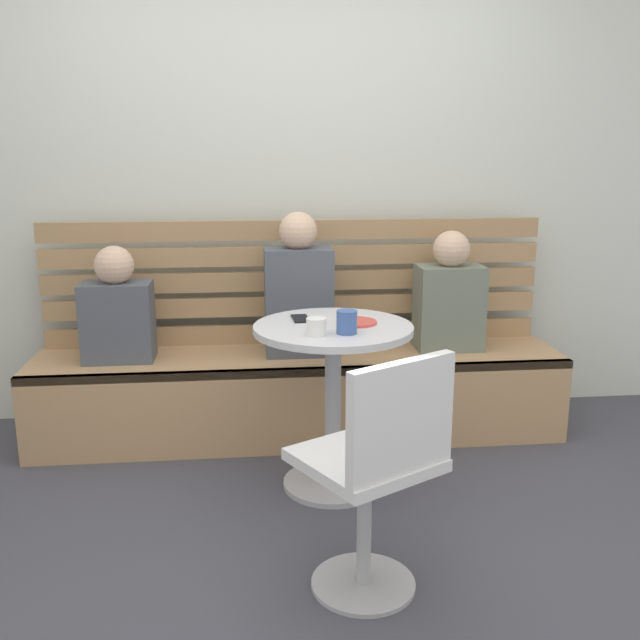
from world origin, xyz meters
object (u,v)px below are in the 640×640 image
at_px(booth_bench, 300,394).
at_px(plate_small, 357,322).
at_px(cafe_table, 333,375).
at_px(person_child_left, 117,311).
at_px(white_chair, 378,468).
at_px(phone_on_table, 300,319).
at_px(cup_mug_blue, 347,322).
at_px(person_adult, 298,292).
at_px(person_child_middle, 449,298).
at_px(cup_ceramic_white, 316,327).

distance_m(booth_bench, plate_small, 0.81).
bearing_deg(cafe_table, person_child_left, 149.11).
distance_m(white_chair, phone_on_table, 0.98).
bearing_deg(white_chair, person_child_left, 126.67).
relative_size(cafe_table, phone_on_table, 5.29).
distance_m(cafe_table, phone_on_table, 0.29).
bearing_deg(cup_mug_blue, person_child_left, 144.48).
distance_m(person_adult, phone_on_table, 0.50).
relative_size(booth_bench, white_chair, 3.18).
bearing_deg(person_adult, phone_on_table, -93.09).
xyz_separation_m(person_adult, plate_small, (0.21, -0.60, -0.02)).
xyz_separation_m(white_chair, phone_on_table, (-0.18, 0.92, 0.28)).
xyz_separation_m(white_chair, person_child_middle, (0.64, 1.44, 0.25)).
height_order(booth_bench, phone_on_table, phone_on_table).
xyz_separation_m(person_adult, cup_mug_blue, (0.14, -0.76, 0.02)).
xyz_separation_m(person_child_left, plate_small, (1.10, -0.58, 0.06)).
distance_m(cup_ceramic_white, cup_mug_blue, 0.13).
relative_size(white_chair, person_child_middle, 1.37).
distance_m(booth_bench, white_chair, 1.43).
xyz_separation_m(white_chair, person_child_left, (-1.04, 1.40, 0.22)).
xyz_separation_m(white_chair, cup_mug_blue, (-0.01, 0.66, 0.32)).
relative_size(booth_bench, person_child_left, 4.72).
bearing_deg(white_chair, person_child_middle, 65.91).
relative_size(cup_ceramic_white, cup_mug_blue, 0.84).
distance_m(booth_bench, cafe_table, 0.67).
height_order(booth_bench, plate_small, plate_small).
bearing_deg(plate_small, cafe_table, -169.50).
xyz_separation_m(cafe_table, person_adult, (-0.10, 0.62, 0.25)).
height_order(white_chair, cup_ceramic_white, white_chair).
xyz_separation_m(booth_bench, cup_mug_blue, (0.14, -0.74, 0.57)).
xyz_separation_m(booth_bench, cafe_table, (0.10, -0.60, 0.30)).
bearing_deg(person_adult, person_child_left, -178.64).
height_order(white_chair, cup_mug_blue, white_chair).
relative_size(person_adult, cup_mug_blue, 7.64).
height_order(cafe_table, person_child_middle, person_child_middle).
distance_m(cafe_table, person_child_left, 1.18).
xyz_separation_m(cafe_table, person_child_left, (-1.00, 0.60, 0.17)).
xyz_separation_m(cafe_table, plate_small, (0.10, 0.02, 0.23)).
distance_m(white_chair, person_child_left, 1.76).
distance_m(white_chair, plate_small, 0.87).
relative_size(booth_bench, plate_small, 15.88).
bearing_deg(person_child_left, cup_ceramic_white, -39.62).
distance_m(booth_bench, person_adult, 0.54).
relative_size(person_child_left, cup_mug_blue, 6.03).
relative_size(person_adult, person_child_middle, 1.17).
height_order(person_child_middle, cup_mug_blue, person_child_middle).
height_order(cup_ceramic_white, plate_small, cup_ceramic_white).
height_order(cafe_table, person_child_left, person_child_left).
height_order(person_adult, phone_on_table, person_adult).
bearing_deg(person_child_left, booth_bench, -0.11).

